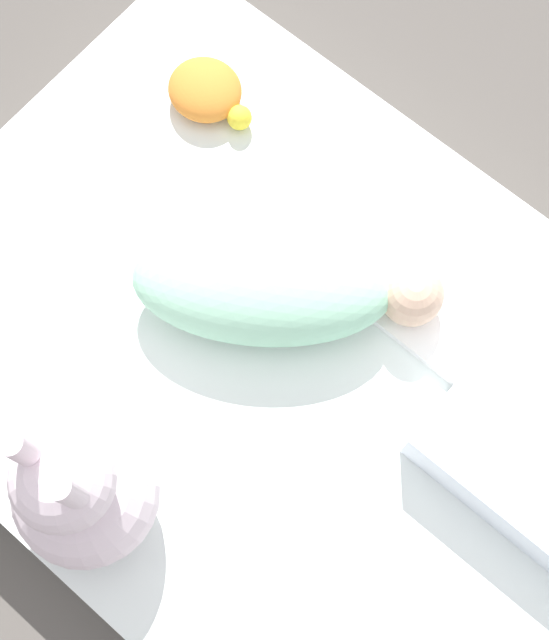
{
  "coord_description": "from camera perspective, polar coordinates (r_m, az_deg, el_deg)",
  "views": [
    {
      "loc": [
        0.22,
        -0.29,
        1.55
      ],
      "look_at": [
        -0.05,
        0.03,
        0.19
      ],
      "focal_mm": 50.0,
      "sensor_mm": 36.0,
      "label": 1
    }
  ],
  "objects": [
    {
      "name": "ground_plane",
      "position": [
        1.6,
        0.66,
        -3.93
      ],
      "size": [
        12.0,
        12.0,
        0.0
      ],
      "primitive_type": "plane",
      "color": "#514C47"
    },
    {
      "name": "bed_mattress",
      "position": [
        1.53,
        0.69,
        -3.3
      ],
      "size": [
        1.32,
        0.97,
        0.14
      ],
      "color": "white",
      "rests_on": "ground_plane"
    },
    {
      "name": "burp_cloth",
      "position": [
        1.5,
        10.83,
        0.4
      ],
      "size": [
        0.21,
        0.18,
        0.02
      ],
      "color": "white",
      "rests_on": "bed_mattress"
    },
    {
      "name": "swaddled_baby",
      "position": [
        1.42,
        0.08,
        2.25
      ],
      "size": [
        0.47,
        0.42,
        0.14
      ],
      "rotation": [
        0.0,
        0.0,
        0.64
      ],
      "color": "#99D6B2",
      "rests_on": "bed_mattress"
    },
    {
      "name": "bunny_plush",
      "position": [
        1.3,
        -12.25,
        -10.63
      ],
      "size": [
        0.21,
        0.21,
        0.41
      ],
      "color": "silver",
      "rests_on": "bed_mattress"
    },
    {
      "name": "turtle_plush",
      "position": [
        1.63,
        -4.31,
        14.35
      ],
      "size": [
        0.17,
        0.13,
        0.06
      ],
      "color": "orange",
      "rests_on": "bed_mattress"
    }
  ]
}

